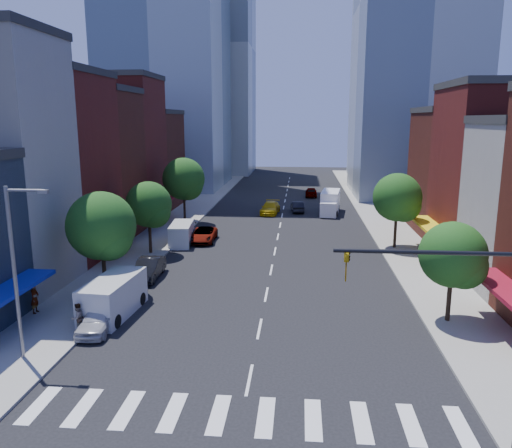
# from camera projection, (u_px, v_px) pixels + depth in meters

# --- Properties ---
(ground) EXTENTS (220.00, 220.00, 0.00)m
(ground) POSITION_uv_depth(u_px,v_px,m) (249.00, 380.00, 24.07)
(ground) COLOR black
(ground) RESTS_ON ground
(sidewalk_left) EXTENTS (5.00, 120.00, 0.15)m
(sidewalk_left) POSITION_uv_depth(u_px,v_px,m) (184.00, 216.00, 64.13)
(sidewalk_left) COLOR gray
(sidewalk_left) RESTS_ON ground
(sidewalk_right) EXTENTS (5.00, 120.00, 0.15)m
(sidewalk_right) POSITION_uv_depth(u_px,v_px,m) (382.00, 220.00, 61.96)
(sidewalk_right) COLOR gray
(sidewalk_right) RESTS_ON ground
(crosswalk) EXTENTS (19.00, 3.00, 0.01)m
(crosswalk) POSITION_uv_depth(u_px,v_px,m) (242.00, 416.00, 21.15)
(crosswalk) COLOR silver
(crosswalk) RESTS_ON ground
(bldg_left_2) EXTENTS (12.00, 9.00, 16.00)m
(bldg_left_2) POSITION_uv_depth(u_px,v_px,m) (37.00, 169.00, 44.23)
(bldg_left_2) COLOR #5C1815
(bldg_left_2) RESTS_ON ground
(bldg_left_3) EXTENTS (12.00, 8.00, 15.00)m
(bldg_left_3) POSITION_uv_depth(u_px,v_px,m) (79.00, 166.00, 52.61)
(bldg_left_3) COLOR #4C1B13
(bldg_left_3) RESTS_ON ground
(bldg_left_4) EXTENTS (12.00, 9.00, 17.00)m
(bldg_left_4) POSITION_uv_depth(u_px,v_px,m) (109.00, 151.00, 60.69)
(bldg_left_4) COLOR #5C1815
(bldg_left_4) RESTS_ON ground
(bldg_left_5) EXTENTS (12.00, 10.00, 13.00)m
(bldg_left_5) POSITION_uv_depth(u_px,v_px,m) (135.00, 161.00, 70.36)
(bldg_left_5) COLOR #4C1B13
(bldg_left_5) RESTS_ON ground
(bldg_right_3) EXTENTS (12.00, 10.00, 13.00)m
(bldg_right_3) POSITION_uv_depth(u_px,v_px,m) (473.00, 174.00, 54.05)
(bldg_right_3) COLOR #4C1B13
(bldg_right_3) RESTS_ON ground
(tower_ne) EXTENTS (18.00, 20.00, 60.00)m
(tower_ne) POSITION_uv_depth(u_px,v_px,m) (419.00, 2.00, 76.57)
(tower_ne) COLOR #9EA5AD
(tower_ne) RESTS_ON ground
(tower_far_w) EXTENTS (18.00, 18.00, 56.00)m
(tower_far_w) POSITION_uv_depth(u_px,v_px,m) (213.00, 48.00, 112.45)
(tower_far_w) COLOR #9EA5AD
(tower_far_w) RESTS_ON ground
(traffic_signal) EXTENTS (7.24, 2.24, 8.00)m
(traffic_signal) POSITION_uv_depth(u_px,v_px,m) (510.00, 351.00, 17.97)
(traffic_signal) COLOR black
(traffic_signal) RESTS_ON sidewalk_right
(streetlight) EXTENTS (2.25, 0.25, 9.00)m
(streetlight) POSITION_uv_depth(u_px,v_px,m) (17.00, 263.00, 24.98)
(streetlight) COLOR slate
(streetlight) RESTS_ON sidewalk_left
(tree_left_near) EXTENTS (4.80, 4.80, 7.30)m
(tree_left_near) POSITION_uv_depth(u_px,v_px,m) (103.00, 229.00, 34.70)
(tree_left_near) COLOR black
(tree_left_near) RESTS_ON sidewalk_left
(tree_left_mid) EXTENTS (4.20, 4.20, 6.65)m
(tree_left_mid) POSITION_uv_depth(u_px,v_px,m) (150.00, 206.00, 45.49)
(tree_left_mid) COLOR black
(tree_left_mid) RESTS_ON sidewalk_left
(tree_left_far) EXTENTS (5.00, 5.00, 7.75)m
(tree_left_far) POSITION_uv_depth(u_px,v_px,m) (185.00, 181.00, 59.00)
(tree_left_far) COLOR black
(tree_left_far) RESTS_ON sidewalk_left
(tree_right_near) EXTENTS (4.00, 4.00, 6.20)m
(tree_right_near) POSITION_uv_depth(u_px,v_px,m) (455.00, 258.00, 29.92)
(tree_right_near) COLOR black
(tree_right_near) RESTS_ON sidewalk_right
(tree_right_far) EXTENTS (4.60, 4.60, 7.20)m
(tree_right_far) POSITION_uv_depth(u_px,v_px,m) (399.00, 199.00, 47.32)
(tree_right_far) COLOR black
(tree_right_far) RESTS_ON sidewalk_right
(parked_car_front) EXTENTS (1.95, 4.35, 1.45)m
(parked_car_front) POSITION_uv_depth(u_px,v_px,m) (98.00, 319.00, 29.53)
(parked_car_front) COLOR #BBBCC0
(parked_car_front) RESTS_ON ground
(parked_car_second) EXTENTS (1.83, 4.89, 1.60)m
(parked_car_second) POSITION_uv_depth(u_px,v_px,m) (149.00, 268.00, 39.28)
(parked_car_second) COLOR black
(parked_car_second) RESTS_ON ground
(parked_car_third) EXTENTS (2.53, 5.22, 1.43)m
(parked_car_third) POSITION_uv_depth(u_px,v_px,m) (204.00, 235.00, 51.10)
(parked_car_third) COLOR #999999
(parked_car_third) RESTS_ON ground
(parked_car_rear) EXTENTS (2.58, 5.63, 1.59)m
(parked_car_rear) POSITION_uv_depth(u_px,v_px,m) (184.00, 234.00, 50.92)
(parked_car_rear) COLOR black
(parked_car_rear) RESTS_ON ground
(cargo_van_near) EXTENTS (2.73, 5.91, 2.45)m
(cargo_van_near) POSITION_uv_depth(u_px,v_px,m) (112.00, 297.00, 31.72)
(cargo_van_near) COLOR silver
(cargo_van_near) RESTS_ON ground
(cargo_van_far) EXTENTS (2.50, 5.18, 2.13)m
(cargo_van_far) POSITION_uv_depth(u_px,v_px,m) (181.00, 234.00, 49.91)
(cargo_van_far) COLOR silver
(cargo_van_far) RESTS_ON ground
(taxi) EXTENTS (2.66, 5.58, 1.57)m
(taxi) POSITION_uv_depth(u_px,v_px,m) (270.00, 208.00, 66.08)
(taxi) COLOR #DDB90B
(taxi) RESTS_ON ground
(traffic_car_oncoming) EXTENTS (1.96, 4.46, 1.42)m
(traffic_car_oncoming) POSITION_uv_depth(u_px,v_px,m) (297.00, 207.00, 67.46)
(traffic_car_oncoming) COLOR black
(traffic_car_oncoming) RESTS_ON ground
(traffic_car_far) EXTENTS (1.86, 4.56, 1.55)m
(traffic_car_far) POSITION_uv_depth(u_px,v_px,m) (311.00, 192.00, 80.60)
(traffic_car_far) COLOR #999999
(traffic_car_far) RESTS_ON ground
(box_truck) EXTENTS (3.02, 7.56, 2.96)m
(box_truck) POSITION_uv_depth(u_px,v_px,m) (330.00, 203.00, 66.24)
(box_truck) COLOR white
(box_truck) RESTS_ON ground
(pedestrian_near) EXTENTS (0.51, 0.74, 1.96)m
(pedestrian_near) POSITION_uv_depth(u_px,v_px,m) (35.00, 298.00, 31.84)
(pedestrian_near) COLOR #999999
(pedestrian_near) RESTS_ON sidewalk_left
(pedestrian_far) EXTENTS (0.97, 1.04, 1.72)m
(pedestrian_far) POSITION_uv_depth(u_px,v_px,m) (78.00, 318.00, 29.02)
(pedestrian_far) COLOR #999999
(pedestrian_far) RESTS_ON sidewalk_left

